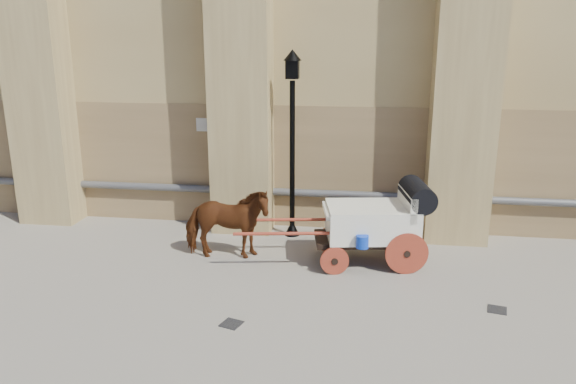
# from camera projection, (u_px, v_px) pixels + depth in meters

# --- Properties ---
(ground) EXTENTS (90.00, 90.00, 0.00)m
(ground) POSITION_uv_depth(u_px,v_px,m) (254.00, 296.00, 10.25)
(ground) COLOR gray
(ground) RESTS_ON ground
(horse) EXTENTS (1.92, 1.02, 1.56)m
(horse) POSITION_uv_depth(u_px,v_px,m) (227.00, 224.00, 11.81)
(horse) COLOR #623212
(horse) RESTS_ON ground
(carriage) EXTENTS (4.12, 1.72, 1.75)m
(carriage) POSITION_uv_depth(u_px,v_px,m) (378.00, 220.00, 11.53)
(carriage) COLOR black
(carriage) RESTS_ON ground
(street_lamp) EXTENTS (0.40, 0.40, 4.30)m
(street_lamp) POSITION_uv_depth(u_px,v_px,m) (292.00, 140.00, 12.78)
(street_lamp) COLOR black
(street_lamp) RESTS_ON ground
(drain_grate_near) EXTENTS (0.40, 0.40, 0.01)m
(drain_grate_near) POSITION_uv_depth(u_px,v_px,m) (231.00, 324.00, 9.27)
(drain_grate_near) COLOR black
(drain_grate_near) RESTS_ON ground
(drain_grate_far) EXTENTS (0.38, 0.38, 0.01)m
(drain_grate_far) POSITION_uv_depth(u_px,v_px,m) (497.00, 310.00, 9.74)
(drain_grate_far) COLOR black
(drain_grate_far) RESTS_ON ground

